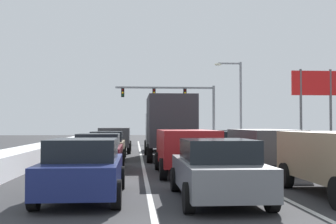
{
  "coord_description": "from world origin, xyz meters",
  "views": [
    {
      "loc": [
        -2.08,
        -4.07,
        1.86
      ],
      "look_at": [
        0.7,
        32.4,
        2.96
      ],
      "focal_mm": 46.53,
      "sensor_mm": 36.0,
      "label": 1
    }
  ],
  "objects_px": {
    "sedan_gray_center_lane_nearest": "(217,169)",
    "suv_charcoal_left_lane_fourth": "(115,137)",
    "suv_charcoal_right_lane_second": "(264,146)",
    "box_truck_center_lane_third": "(169,124)",
    "sedan_white_center_lane_fourth": "(160,140)",
    "street_lamp_right_mid": "(237,95)",
    "traffic_light_gantry": "(179,99)",
    "roadside_sign_right": "(316,92)",
    "sedan_navy_left_lane_nearest": "(84,168)",
    "sedan_maroon_left_lane_second": "(99,152)",
    "suv_red_center_lane_second": "(186,147)",
    "sedan_green_right_lane_fourth": "(214,141)",
    "sedan_black_right_lane_third": "(231,145)",
    "sedan_tan_left_lane_third": "(107,145)"
  },
  "relations": [
    {
      "from": "suv_red_center_lane_second",
      "to": "roadside_sign_right",
      "type": "bearing_deg",
      "value": 48.46
    },
    {
      "from": "suv_red_center_lane_second",
      "to": "sedan_maroon_left_lane_second",
      "type": "relative_size",
      "value": 1.09
    },
    {
      "from": "sedan_black_right_lane_third",
      "to": "suv_red_center_lane_second",
      "type": "xyz_separation_m",
      "value": [
        -3.39,
        -7.37,
        0.25
      ]
    },
    {
      "from": "traffic_light_gantry",
      "to": "sedan_navy_left_lane_nearest",
      "type": "bearing_deg",
      "value": -99.64
    },
    {
      "from": "box_truck_center_lane_third",
      "to": "sedan_navy_left_lane_nearest",
      "type": "bearing_deg",
      "value": -103.94
    },
    {
      "from": "sedan_black_right_lane_third",
      "to": "street_lamp_right_mid",
      "type": "bearing_deg",
      "value": 75.49
    },
    {
      "from": "sedan_gray_center_lane_nearest",
      "to": "street_lamp_right_mid",
      "type": "height_order",
      "value": "street_lamp_right_mid"
    },
    {
      "from": "street_lamp_right_mid",
      "to": "traffic_light_gantry",
      "type": "bearing_deg",
      "value": 126.99
    },
    {
      "from": "sedan_gray_center_lane_nearest",
      "to": "suv_charcoal_left_lane_fourth",
      "type": "xyz_separation_m",
      "value": [
        -3.35,
        19.19,
        0.25
      ]
    },
    {
      "from": "traffic_light_gantry",
      "to": "sedan_black_right_lane_third",
      "type": "bearing_deg",
      "value": -88.92
    },
    {
      "from": "sedan_black_right_lane_third",
      "to": "sedan_maroon_left_lane_second",
      "type": "height_order",
      "value": "same"
    },
    {
      "from": "suv_charcoal_right_lane_second",
      "to": "roadside_sign_right",
      "type": "height_order",
      "value": "roadside_sign_right"
    },
    {
      "from": "sedan_green_right_lane_fourth",
      "to": "traffic_light_gantry",
      "type": "relative_size",
      "value": 0.41
    },
    {
      "from": "sedan_gray_center_lane_nearest",
      "to": "suv_charcoal_left_lane_fourth",
      "type": "height_order",
      "value": "suv_charcoal_left_lane_fourth"
    },
    {
      "from": "sedan_gray_center_lane_nearest",
      "to": "roadside_sign_right",
      "type": "xyz_separation_m",
      "value": [
        9.74,
        16.85,
        3.25
      ]
    },
    {
      "from": "suv_red_center_lane_second",
      "to": "suv_charcoal_right_lane_second",
      "type": "bearing_deg",
      "value": 18.96
    },
    {
      "from": "sedan_black_right_lane_third",
      "to": "sedan_navy_left_lane_nearest",
      "type": "bearing_deg",
      "value": -117.69
    },
    {
      "from": "sedan_maroon_left_lane_second",
      "to": "suv_charcoal_left_lane_fourth",
      "type": "bearing_deg",
      "value": 89.35
    },
    {
      "from": "sedan_black_right_lane_third",
      "to": "sedan_maroon_left_lane_second",
      "type": "xyz_separation_m",
      "value": [
        -6.77,
        -5.75,
        0.0
      ]
    },
    {
      "from": "sedan_white_center_lane_fourth",
      "to": "box_truck_center_lane_third",
      "type": "bearing_deg",
      "value": -89.89
    },
    {
      "from": "suv_charcoal_left_lane_fourth",
      "to": "traffic_light_gantry",
      "type": "distance_m",
      "value": 19.01
    },
    {
      "from": "sedan_green_right_lane_fourth",
      "to": "suv_charcoal_left_lane_fourth",
      "type": "relative_size",
      "value": 0.92
    },
    {
      "from": "sedan_black_right_lane_third",
      "to": "suv_red_center_lane_second",
      "type": "bearing_deg",
      "value": -114.66
    },
    {
      "from": "sedan_navy_left_lane_nearest",
      "to": "sedan_maroon_left_lane_second",
      "type": "relative_size",
      "value": 1.0
    },
    {
      "from": "sedan_maroon_left_lane_second",
      "to": "roadside_sign_right",
      "type": "bearing_deg",
      "value": 35.65
    },
    {
      "from": "suv_red_center_lane_second",
      "to": "roadside_sign_right",
      "type": "xyz_separation_m",
      "value": [
        9.85,
        11.11,
        3.0
      ]
    },
    {
      "from": "sedan_white_center_lane_fourth",
      "to": "suv_charcoal_left_lane_fourth",
      "type": "distance_m",
      "value": 3.53
    },
    {
      "from": "sedan_white_center_lane_fourth",
      "to": "roadside_sign_right",
      "type": "bearing_deg",
      "value": -21.28
    },
    {
      "from": "sedan_gray_center_lane_nearest",
      "to": "suv_red_center_lane_second",
      "type": "xyz_separation_m",
      "value": [
        -0.11,
        5.74,
        0.25
      ]
    },
    {
      "from": "sedan_tan_left_lane_third",
      "to": "suv_charcoal_left_lane_fourth",
      "type": "distance_m",
      "value": 6.09
    },
    {
      "from": "sedan_green_right_lane_fourth",
      "to": "box_truck_center_lane_third",
      "type": "bearing_deg",
      "value": -121.03
    },
    {
      "from": "sedan_gray_center_lane_nearest",
      "to": "suv_red_center_lane_second",
      "type": "height_order",
      "value": "suv_red_center_lane_second"
    },
    {
      "from": "sedan_tan_left_lane_third",
      "to": "roadside_sign_right",
      "type": "bearing_deg",
      "value": 15.81
    },
    {
      "from": "suv_charcoal_right_lane_second",
      "to": "sedan_tan_left_lane_third",
      "type": "relative_size",
      "value": 1.09
    },
    {
      "from": "sedan_navy_left_lane_nearest",
      "to": "street_lamp_right_mid",
      "type": "height_order",
      "value": "street_lamp_right_mid"
    },
    {
      "from": "sedan_black_right_lane_third",
      "to": "sedan_green_right_lane_fourth",
      "type": "bearing_deg",
      "value": 88.64
    },
    {
      "from": "sedan_gray_center_lane_nearest",
      "to": "sedan_white_center_lane_fourth",
      "type": "height_order",
      "value": "same"
    },
    {
      "from": "sedan_gray_center_lane_nearest",
      "to": "sedan_navy_left_lane_nearest",
      "type": "distance_m",
      "value": 3.36
    },
    {
      "from": "box_truck_center_lane_third",
      "to": "sedan_tan_left_lane_third",
      "type": "distance_m",
      "value": 3.54
    },
    {
      "from": "sedan_navy_left_lane_nearest",
      "to": "sedan_maroon_left_lane_second",
      "type": "distance_m",
      "value": 6.81
    },
    {
      "from": "sedan_black_right_lane_third",
      "to": "roadside_sign_right",
      "type": "relative_size",
      "value": 0.82
    },
    {
      "from": "sedan_green_right_lane_fourth",
      "to": "sedan_white_center_lane_fourth",
      "type": "bearing_deg",
      "value": 157.11
    },
    {
      "from": "box_truck_center_lane_third",
      "to": "sedan_white_center_lane_fourth",
      "type": "relative_size",
      "value": 1.6
    },
    {
      "from": "sedan_tan_left_lane_third",
      "to": "roadside_sign_right",
      "type": "relative_size",
      "value": 0.82
    },
    {
      "from": "traffic_light_gantry",
      "to": "sedan_tan_left_lane_third",
      "type": "bearing_deg",
      "value": -105.02
    },
    {
      "from": "sedan_navy_left_lane_nearest",
      "to": "sedan_white_center_lane_fourth",
      "type": "bearing_deg",
      "value": 81.17
    },
    {
      "from": "sedan_gray_center_lane_nearest",
      "to": "sedan_maroon_left_lane_second",
      "type": "xyz_separation_m",
      "value": [
        -3.49,
        7.37,
        0.0
      ]
    },
    {
      "from": "sedan_green_right_lane_fourth",
      "to": "traffic_light_gantry",
      "type": "distance_m",
      "value": 18.02
    },
    {
      "from": "suv_charcoal_right_lane_second",
      "to": "box_truck_center_lane_third",
      "type": "distance_m",
      "value": 7.25
    },
    {
      "from": "sedan_tan_left_lane_third",
      "to": "sedan_maroon_left_lane_second",
      "type": "bearing_deg",
      "value": -89.74
    }
  ]
}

